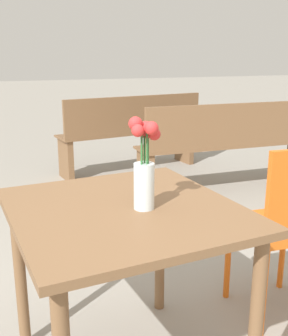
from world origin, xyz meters
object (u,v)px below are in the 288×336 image
object	(u,v)px
table_front	(125,234)
flower_vase	(144,170)
bench_far	(232,142)
bench_middle	(132,131)

from	to	relation	value
table_front	flower_vase	xyz separation A→B (m)	(0.06, -0.04, 0.26)
bench_far	bench_middle	bearing A→B (deg)	125.06
bench_middle	bench_far	bearing A→B (deg)	-54.94
table_front	bench_far	size ratio (longest dim) A/B	0.50
table_front	bench_middle	xyz separation A→B (m)	(1.04, 2.94, -0.17)
flower_vase	bench_far	world-z (taller)	flower_vase
table_front	bench_far	xyz separation A→B (m)	(1.71, 1.98, -0.16)
table_front	bench_middle	distance (m)	3.12
flower_vase	bench_far	xyz separation A→B (m)	(1.65, 2.02, -0.42)
flower_vase	bench_far	size ratio (longest dim) A/B	0.18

